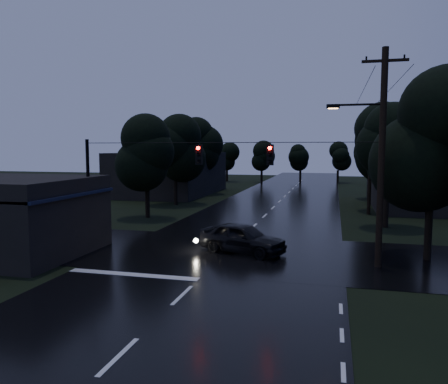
% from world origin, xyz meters
% --- Properties ---
extents(ground, '(160.00, 160.00, 0.00)m').
position_xyz_m(ground, '(0.00, 0.00, 0.00)').
color(ground, black).
rests_on(ground, ground).
extents(main_road, '(12.00, 120.00, 0.02)m').
position_xyz_m(main_road, '(0.00, 30.00, 0.00)').
color(main_road, black).
rests_on(main_road, ground).
extents(cross_street, '(60.00, 9.00, 0.02)m').
position_xyz_m(cross_street, '(0.00, 12.00, 0.00)').
color(cross_street, black).
rests_on(cross_street, ground).
extents(building_far_right, '(10.00, 14.00, 4.40)m').
position_xyz_m(building_far_right, '(14.00, 34.00, 2.20)').
color(building_far_right, black).
rests_on(building_far_right, ground).
extents(building_far_left, '(10.00, 16.00, 5.00)m').
position_xyz_m(building_far_left, '(-14.00, 40.00, 2.50)').
color(building_far_left, black).
rests_on(building_far_left, ground).
extents(utility_pole_main, '(3.50, 0.30, 10.00)m').
position_xyz_m(utility_pole_main, '(7.41, 11.00, 5.26)').
color(utility_pole_main, black).
rests_on(utility_pole_main, ground).
extents(utility_pole_far, '(2.00, 0.30, 7.50)m').
position_xyz_m(utility_pole_far, '(8.30, 28.00, 3.88)').
color(utility_pole_far, black).
rests_on(utility_pole_far, ground).
extents(anchor_pole_left, '(0.18, 0.18, 6.00)m').
position_xyz_m(anchor_pole_left, '(-7.50, 11.00, 3.00)').
color(anchor_pole_left, black).
rests_on(anchor_pole_left, ground).
extents(span_signals, '(15.00, 0.37, 1.12)m').
position_xyz_m(span_signals, '(0.56, 10.99, 5.24)').
color(span_signals, black).
rests_on(span_signals, ground).
extents(tree_corner_near, '(4.48, 4.48, 9.44)m').
position_xyz_m(tree_corner_near, '(10.00, 13.00, 5.99)').
color(tree_corner_near, black).
rests_on(tree_corner_near, ground).
extents(tree_left_a, '(3.92, 3.92, 8.26)m').
position_xyz_m(tree_left_a, '(-9.00, 22.00, 5.24)').
color(tree_left_a, black).
rests_on(tree_left_a, ground).
extents(tree_left_b, '(4.20, 4.20, 8.85)m').
position_xyz_m(tree_left_b, '(-9.60, 30.00, 5.62)').
color(tree_left_b, black).
rests_on(tree_left_b, ground).
extents(tree_left_c, '(4.48, 4.48, 9.44)m').
position_xyz_m(tree_left_c, '(-10.20, 40.00, 5.99)').
color(tree_left_c, black).
rests_on(tree_left_c, ground).
extents(tree_right_a, '(4.20, 4.20, 8.85)m').
position_xyz_m(tree_right_a, '(9.00, 22.00, 5.62)').
color(tree_right_a, black).
rests_on(tree_right_a, ground).
extents(tree_right_b, '(4.48, 4.48, 9.44)m').
position_xyz_m(tree_right_b, '(9.60, 30.00, 5.99)').
color(tree_right_b, black).
rests_on(tree_right_b, ground).
extents(tree_right_c, '(4.76, 4.76, 10.03)m').
position_xyz_m(tree_right_c, '(10.20, 40.00, 6.37)').
color(tree_right_c, black).
rests_on(tree_right_c, ground).
extents(car, '(5.07, 3.30, 1.60)m').
position_xyz_m(car, '(0.80, 12.16, 0.80)').
color(car, black).
rests_on(car, ground).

